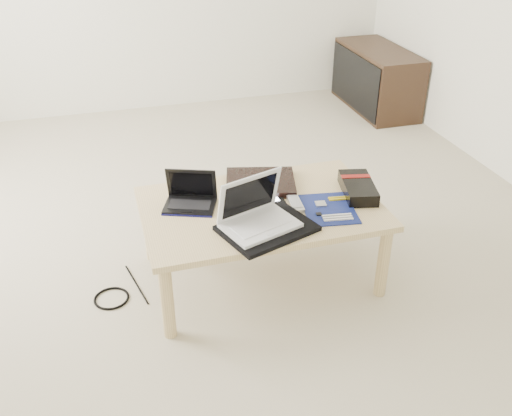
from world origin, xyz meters
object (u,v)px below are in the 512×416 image
object	(u,v)px
coffee_table	(261,215)
white_laptop	(257,215)
media_cabinet	(376,79)
gpu_box	(358,188)
netbook	(190,198)

from	to	relation	value
coffee_table	white_laptop	distance (m)	0.22
media_cabinet	coffee_table	bearing A→B (deg)	-128.96
media_cabinet	gpu_box	xyz separation A→B (m)	(-1.12, -2.00, 0.18)
media_cabinet	white_laptop	bearing A→B (deg)	-127.81
gpu_box	white_laptop	bearing A→B (deg)	-163.91
coffee_table	gpu_box	world-z (taller)	gpu_box
coffee_table	media_cabinet	world-z (taller)	media_cabinet
media_cabinet	gpu_box	distance (m)	2.30
coffee_table	netbook	distance (m)	0.34
netbook	white_laptop	size ratio (longest dim) A/B	0.77
netbook	white_laptop	xyz separation A→B (m)	(0.24, -0.27, 0.03)
coffee_table	netbook	size ratio (longest dim) A/B	3.95
media_cabinet	white_laptop	xyz separation A→B (m)	(-1.68, -2.16, 0.22)
media_cabinet	gpu_box	bearing A→B (deg)	-119.30
media_cabinet	netbook	size ratio (longest dim) A/B	3.23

